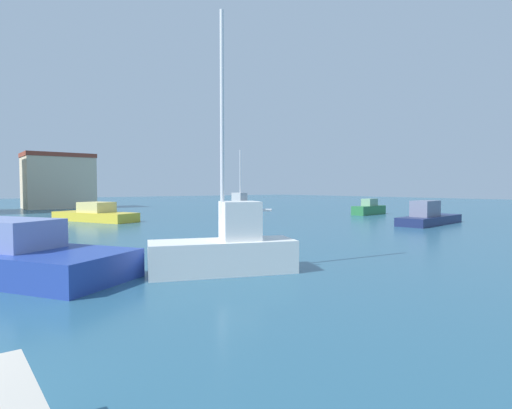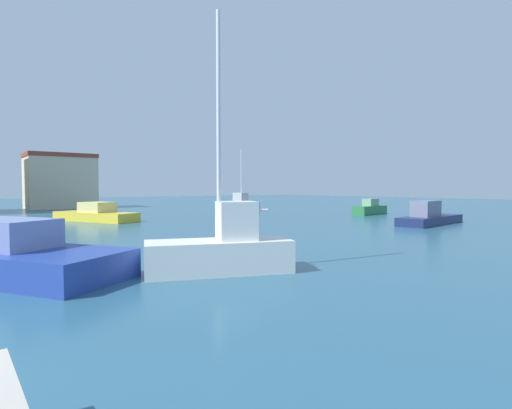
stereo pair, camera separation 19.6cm
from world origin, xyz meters
TOP-DOWN VIEW (x-y plane):
  - water at (15.00, 20.00)m, footprint 160.00×160.00m
  - sailboat_white_outer_mooring at (8.29, 4.24)m, footprint 4.64×3.06m
  - motorboat_green_near_pier at (33.43, 17.54)m, footprint 4.16×1.70m
  - sailboat_grey_behind_lamppost at (27.60, 30.43)m, footprint 1.90×4.57m
  - motorboat_navy_far_left at (28.34, 8.78)m, footprint 7.12×2.76m
  - motorboat_yellow_distant_north at (10.68, 25.88)m, footprint 4.96×7.45m
  - harbor_office at (12.76, 48.25)m, footprint 7.76×5.62m

SIDE VIEW (x-z plane):
  - water at x=15.00m, z-range 0.00..0.00m
  - motorboat_yellow_distant_north at x=10.68m, z-range -0.22..1.24m
  - motorboat_navy_far_left at x=28.34m, z-range -0.31..1.37m
  - motorboat_green_near_pier at x=33.43m, z-range -0.21..1.30m
  - sailboat_grey_behind_lamppost at x=27.60m, z-range -2.64..4.08m
  - sailboat_white_outer_mooring at x=8.29m, z-range -3.19..4.68m
  - harbor_office at x=12.76m, z-range 0.01..6.71m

